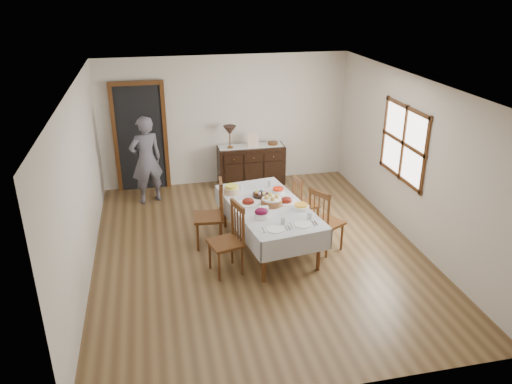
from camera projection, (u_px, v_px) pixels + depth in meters
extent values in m
plane|color=brown|center=(257.00, 250.00, 7.87)|extent=(6.00, 6.00, 0.00)
cube|color=silver|center=(258.00, 85.00, 6.84)|extent=(5.00, 6.00, 0.02)
cube|color=silver|center=(226.00, 121.00, 10.05)|extent=(5.00, 0.02, 2.60)
cube|color=silver|center=(326.00, 285.00, 4.66)|extent=(5.00, 0.02, 2.60)
cube|color=silver|center=(81.00, 187.00, 6.87)|extent=(0.02, 6.00, 2.60)
cube|color=silver|center=(412.00, 161.00, 7.84)|extent=(0.02, 6.00, 2.60)
cube|color=white|center=(404.00, 143.00, 8.03)|extent=(0.02, 1.30, 1.10)
cube|color=#522D14|center=(403.00, 143.00, 8.03)|extent=(0.03, 1.46, 1.26)
cube|color=black|center=(141.00, 138.00, 9.78)|extent=(0.90, 0.06, 2.10)
cube|color=#522D14|center=(141.00, 139.00, 9.77)|extent=(1.04, 0.08, 2.18)
cube|color=#BBBBC0|center=(268.00, 206.00, 7.68)|extent=(1.35, 2.22, 0.04)
cylinder|color=#522D14|center=(264.00, 261.00, 6.92)|extent=(0.06, 0.06, 0.67)
cylinder|color=#522D14|center=(319.00, 250.00, 7.20)|extent=(0.06, 0.06, 0.67)
cylinder|color=#522D14|center=(225.00, 209.00, 8.46)|extent=(0.06, 0.06, 0.67)
cylinder|color=#522D14|center=(271.00, 202.00, 8.74)|extent=(0.06, 0.06, 0.67)
cube|color=#BBBBC0|center=(236.00, 220.00, 7.56)|extent=(0.34, 2.10, 0.32)
cube|color=#BBBBC0|center=(299.00, 209.00, 7.91)|extent=(0.34, 2.10, 0.32)
cube|color=#BBBBC0|center=(297.00, 246.00, 6.84)|extent=(1.07, 0.18, 0.32)
cube|color=#BBBBC0|center=(245.00, 190.00, 8.64)|extent=(1.07, 0.18, 0.32)
cube|color=#522D14|center=(225.00, 243.00, 7.10)|extent=(0.53, 0.53, 0.04)
cylinder|color=#522D14|center=(210.00, 255.00, 7.27)|extent=(0.04, 0.04, 0.45)
cylinder|color=#522D14|center=(219.00, 267.00, 6.98)|extent=(0.04, 0.04, 0.45)
cylinder|color=#522D14|center=(232.00, 250.00, 7.42)|extent=(0.04, 0.04, 0.45)
cylinder|color=#522D14|center=(242.00, 261.00, 7.13)|extent=(0.04, 0.04, 0.45)
cylinder|color=#522D14|center=(232.00, 217.00, 7.22)|extent=(0.04, 0.04, 0.59)
cylinder|color=#522D14|center=(243.00, 228.00, 6.91)|extent=(0.04, 0.04, 0.59)
cube|color=#522D14|center=(237.00, 206.00, 6.97)|extent=(0.14, 0.42, 0.08)
cylinder|color=#522D14|center=(235.00, 221.00, 7.15)|extent=(0.02, 0.02, 0.48)
cylinder|color=#522D14|center=(238.00, 223.00, 7.08)|extent=(0.02, 0.02, 0.48)
cylinder|color=#522D14|center=(241.00, 226.00, 7.00)|extent=(0.02, 0.02, 0.48)
cube|color=#522D14|center=(209.00, 217.00, 7.84)|extent=(0.50, 0.50, 0.04)
cylinder|color=#522D14|center=(197.00, 227.00, 8.08)|extent=(0.04, 0.04, 0.47)
cylinder|color=#522D14|center=(198.00, 238.00, 7.75)|extent=(0.04, 0.04, 0.47)
cylinder|color=#522D14|center=(220.00, 226.00, 8.13)|extent=(0.04, 0.04, 0.47)
cylinder|color=#522D14|center=(221.00, 236.00, 7.79)|extent=(0.04, 0.04, 0.47)
cylinder|color=#522D14|center=(220.00, 194.00, 7.92)|extent=(0.04, 0.04, 0.61)
cylinder|color=#522D14|center=(222.00, 204.00, 7.56)|extent=(0.04, 0.04, 0.61)
cube|color=#522D14|center=(221.00, 183.00, 7.64)|extent=(0.08, 0.44, 0.09)
cylinder|color=#522D14|center=(221.00, 198.00, 7.84)|extent=(0.02, 0.02, 0.50)
cylinder|color=#522D14|center=(221.00, 200.00, 7.75)|extent=(0.02, 0.02, 0.50)
cylinder|color=#522D14|center=(222.00, 203.00, 7.66)|extent=(0.02, 0.02, 0.50)
cube|color=#522D14|center=(327.00, 223.00, 7.70)|extent=(0.59, 0.59, 0.04)
cylinder|color=#522D14|center=(342.00, 237.00, 7.78)|extent=(0.04, 0.04, 0.45)
cylinder|color=#522D14|center=(325.00, 229.00, 8.03)|extent=(0.04, 0.04, 0.45)
cylinder|color=#522D14|center=(327.00, 244.00, 7.57)|extent=(0.04, 0.04, 0.45)
cylinder|color=#522D14|center=(310.00, 236.00, 7.82)|extent=(0.04, 0.04, 0.45)
cylinder|color=#522D14|center=(328.00, 213.00, 7.34)|extent=(0.04, 0.04, 0.58)
cylinder|color=#522D14|center=(310.00, 205.00, 7.60)|extent=(0.04, 0.04, 0.58)
cube|color=#522D14|center=(320.00, 194.00, 7.37)|extent=(0.24, 0.38, 0.08)
cylinder|color=#522D14|center=(323.00, 212.00, 7.41)|extent=(0.02, 0.02, 0.48)
cylinder|color=#522D14|center=(319.00, 210.00, 7.48)|extent=(0.02, 0.02, 0.48)
cylinder|color=#522D14|center=(314.00, 208.00, 7.54)|extent=(0.02, 0.02, 0.48)
cube|color=#522D14|center=(306.00, 204.00, 8.48)|extent=(0.43, 0.43, 0.04)
cylinder|color=#522D14|center=(317.00, 218.00, 8.48)|extent=(0.03, 0.03, 0.38)
cylinder|color=#522D14|center=(309.00, 211.00, 8.74)|extent=(0.03, 0.03, 0.38)
cylinder|color=#522D14|center=(301.00, 221.00, 8.38)|extent=(0.03, 0.03, 0.38)
cylinder|color=#522D14|center=(294.00, 213.00, 8.64)|extent=(0.03, 0.03, 0.38)
cylinder|color=#522D14|center=(301.00, 196.00, 8.18)|extent=(0.04, 0.04, 0.50)
cylinder|color=#522D14|center=(293.00, 189.00, 8.46)|extent=(0.04, 0.04, 0.50)
cube|color=#522D14|center=(298.00, 180.00, 8.24)|extent=(0.09, 0.36, 0.07)
cylinder|color=#522D14|center=(299.00, 195.00, 8.26)|extent=(0.02, 0.02, 0.41)
cylinder|color=#522D14|center=(297.00, 193.00, 8.33)|extent=(0.02, 0.02, 0.41)
cylinder|color=#522D14|center=(295.00, 191.00, 8.40)|extent=(0.02, 0.02, 0.41)
cube|color=black|center=(251.00, 165.00, 10.24)|extent=(1.35, 0.45, 0.81)
cube|color=black|center=(233.00, 159.00, 9.86)|extent=(0.38, 0.02, 0.16)
sphere|color=brown|center=(234.00, 160.00, 9.84)|extent=(0.03, 0.03, 0.03)
cube|color=black|center=(254.00, 158.00, 9.94)|extent=(0.38, 0.02, 0.16)
sphere|color=brown|center=(254.00, 158.00, 9.92)|extent=(0.03, 0.03, 0.03)
cube|color=black|center=(273.00, 156.00, 10.02)|extent=(0.38, 0.02, 0.16)
sphere|color=brown|center=(274.00, 157.00, 10.00)|extent=(0.03, 0.03, 0.03)
imported|color=#595764|center=(146.00, 157.00, 9.24)|extent=(0.65, 0.53, 1.78)
cylinder|color=brown|center=(271.00, 202.00, 7.66)|extent=(0.33, 0.33, 0.09)
cylinder|color=white|center=(272.00, 199.00, 7.64)|extent=(0.29, 0.29, 0.02)
sphere|color=gold|center=(277.00, 197.00, 7.65)|extent=(0.08, 0.08, 0.08)
sphere|color=gold|center=(270.00, 195.00, 7.70)|extent=(0.08, 0.08, 0.08)
sphere|color=gold|center=(266.00, 198.00, 7.61)|extent=(0.08, 0.08, 0.08)
sphere|color=gold|center=(273.00, 199.00, 7.56)|extent=(0.08, 0.08, 0.08)
cylinder|color=black|center=(261.00, 195.00, 7.97)|extent=(0.26, 0.26, 0.05)
ellipsoid|color=pink|center=(265.00, 192.00, 7.96)|extent=(0.05, 0.05, 0.06)
ellipsoid|color=#7BADFF|center=(262.00, 190.00, 8.01)|extent=(0.05, 0.05, 0.06)
ellipsoid|color=#96F18A|center=(258.00, 191.00, 8.00)|extent=(0.05, 0.05, 0.06)
ellipsoid|color=#FBA73B|center=(256.00, 192.00, 7.94)|extent=(0.05, 0.05, 0.06)
ellipsoid|color=#D2A6F2|center=(259.00, 194.00, 7.89)|extent=(0.05, 0.05, 0.06)
ellipsoid|color=#F9FF7B|center=(264.00, 193.00, 7.90)|extent=(0.05, 0.05, 0.06)
cylinder|color=white|center=(248.00, 203.00, 7.71)|extent=(0.33, 0.33, 0.02)
ellipsoid|color=#66150B|center=(248.00, 201.00, 7.70)|extent=(0.19, 0.16, 0.11)
cylinder|color=white|center=(286.00, 202.00, 7.75)|extent=(0.30, 0.30, 0.02)
ellipsoid|color=#66150B|center=(286.00, 200.00, 7.74)|extent=(0.19, 0.16, 0.11)
cylinder|color=white|center=(261.00, 215.00, 7.25)|extent=(0.21, 0.21, 0.07)
ellipsoid|color=#5B0B2C|center=(261.00, 212.00, 7.23)|extent=(0.20, 0.17, 0.11)
cylinder|color=white|center=(278.00, 191.00, 8.09)|extent=(0.20, 0.20, 0.06)
cylinder|color=red|center=(278.00, 189.00, 8.07)|extent=(0.18, 0.18, 0.03)
cylinder|color=#D3B189|center=(232.00, 190.00, 8.08)|extent=(0.25, 0.25, 0.10)
cylinder|color=#D6D43D|center=(231.00, 186.00, 8.05)|extent=(0.20, 0.20, 0.04)
cylinder|color=white|center=(301.00, 207.00, 7.55)|extent=(0.25, 0.25, 0.05)
cylinder|color=yellow|center=(301.00, 205.00, 7.54)|extent=(0.20, 0.20, 0.02)
cube|color=white|center=(264.00, 209.00, 7.47)|extent=(0.15, 0.11, 0.07)
cylinder|color=white|center=(275.00, 229.00, 6.92)|extent=(0.25, 0.25, 0.01)
cube|color=white|center=(263.00, 231.00, 6.89)|extent=(0.10, 0.13, 0.01)
cube|color=#B6B6BA|center=(263.00, 230.00, 6.89)|extent=(0.04, 0.16, 0.01)
cube|color=#B6B6BA|center=(286.00, 228.00, 6.96)|extent=(0.04, 0.18, 0.01)
cube|color=#B6B6BA|center=(289.00, 228.00, 6.96)|extent=(0.04, 0.14, 0.01)
cylinder|color=silver|center=(283.00, 221.00, 7.07)|extent=(0.07, 0.07, 0.10)
cylinder|color=white|center=(302.00, 224.00, 7.06)|extent=(0.25, 0.25, 0.01)
cube|color=white|center=(291.00, 226.00, 7.03)|extent=(0.10, 0.13, 0.01)
cube|color=#B6B6BA|center=(291.00, 225.00, 7.03)|extent=(0.04, 0.16, 0.01)
cube|color=#B6B6BA|center=(313.00, 223.00, 7.10)|extent=(0.04, 0.18, 0.01)
cube|color=#B6B6BA|center=(316.00, 223.00, 7.10)|extent=(0.04, 0.14, 0.01)
cylinder|color=silver|center=(309.00, 216.00, 7.21)|extent=(0.07, 0.07, 0.10)
cylinder|color=silver|center=(241.00, 187.00, 8.22)|extent=(0.07, 0.07, 0.09)
cylinder|color=silver|center=(270.00, 184.00, 8.33)|extent=(0.07, 0.07, 0.11)
cube|color=white|center=(251.00, 146.00, 10.10)|extent=(1.30, 0.35, 0.01)
cylinder|color=brown|center=(230.00, 148.00, 9.97)|extent=(0.12, 0.12, 0.03)
cylinder|color=brown|center=(230.00, 141.00, 9.91)|extent=(0.02, 0.02, 0.25)
cone|color=#38251E|center=(230.00, 130.00, 9.83)|extent=(0.26, 0.26, 0.18)
cube|color=beige|center=(253.00, 140.00, 10.01)|extent=(0.22, 0.08, 0.28)
cylinder|color=#522D14|center=(273.00, 143.00, 10.17)|extent=(0.20, 0.20, 0.06)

